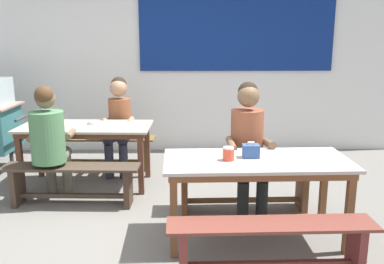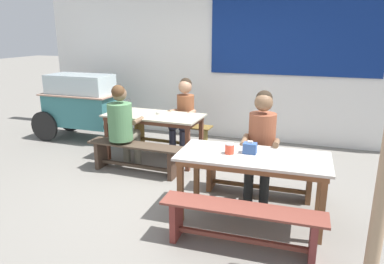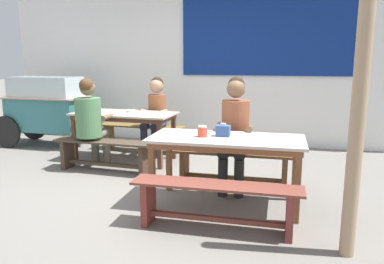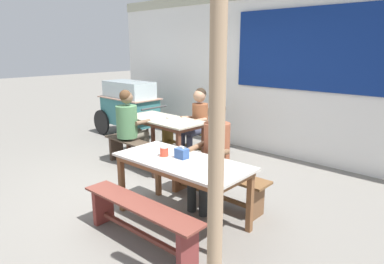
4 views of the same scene
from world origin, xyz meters
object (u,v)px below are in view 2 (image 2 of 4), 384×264
bench_near_front (241,222)px  condiment_jar (230,149)px  dining_table_far (154,119)px  tissue_box (250,148)px  dining_table_near (253,162)px  soup_bowl (160,113)px  person_center_facing (184,110)px  bench_far_back (171,132)px  food_cart (81,102)px  bench_far_front (135,153)px  bench_near_back (259,172)px  person_left_back_turned (122,122)px  person_right_near_table (261,139)px

bench_near_front → condiment_jar: (-0.26, 0.59, 0.50)m
dining_table_far → tissue_box: 2.20m
dining_table_far → dining_table_near: same height
bench_near_front → soup_bowl: soup_bowl is taller
person_center_facing → soup_bowl: 0.50m
dining_table_far → bench_near_front: (1.80, -2.00, -0.37)m
bench_far_back → food_cart: 1.84m
dining_table_far → condiment_jar: condiment_jar is taller
bench_far_front → condiment_jar: condiment_jar is taller
bench_near_front → person_center_facing: size_ratio=1.24×
dining_table_near → bench_far_back: bearing=131.5°
condiment_jar → dining_table_far: bearing=137.5°
bench_far_front → person_center_facing: person_center_facing is taller
dining_table_near → bench_near_back: (-0.02, 0.62, -0.36)m
bench_near_front → tissue_box: 0.84m
person_left_back_turned → soup_bowl: person_left_back_turned is taller
bench_near_back → person_center_facing: (-1.46, 1.29, 0.41)m
bench_near_back → condiment_jar: size_ratio=12.76×
dining_table_near → bench_far_back: dining_table_near is taller
person_left_back_turned → person_center_facing: bearing=62.9°
tissue_box → dining_table_near: bearing=-47.0°
person_left_back_turned → condiment_jar: 1.98m
condiment_jar → bench_near_back: bearing=70.4°
person_center_facing → soup_bowl: size_ratio=8.78×
dining_table_far → tissue_box: bearing=-37.4°
bench_far_back → soup_bowl: size_ratio=10.47×
bench_far_front → food_cart: size_ratio=0.82×
bench_far_back → person_left_back_turned: bearing=-102.8°
dining_table_far → bench_far_front: bearing=-92.0°
dining_table_far → condiment_jar: 2.09m
soup_bowl → food_cart: bearing=165.0°
bench_far_back → soup_bowl: soup_bowl is taller
dining_table_far → person_center_facing: 0.61m
bench_far_back → bench_near_front: (1.78, -2.62, 0.00)m
dining_table_near → person_left_back_turned: person_left_back_turned is taller
bench_far_back → tissue_box: size_ratio=10.49×
person_left_back_turned → person_right_near_table: size_ratio=0.96×
condiment_jar → person_right_near_table: bearing=66.7°
person_center_facing → tissue_box: 2.35m
bench_near_front → soup_bowl: (-1.73, 2.08, 0.47)m
food_cart → person_left_back_turned: bearing=-36.6°
dining_table_near → food_cart: (-3.55, 1.96, 0.06)m
dining_table_near → condiment_jar: (-0.25, -0.03, 0.13)m
bench_far_back → condiment_jar: 2.59m
bench_far_front → soup_bowl: size_ratio=10.13×
bench_near_back → person_right_near_table: size_ratio=1.11×
bench_near_front → person_right_near_table: size_ratio=1.16×
person_center_facing → tissue_box: bearing=-52.3°
person_left_back_turned → bench_far_front: bearing=-16.5°
bench_near_front → person_left_back_turned: 2.55m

